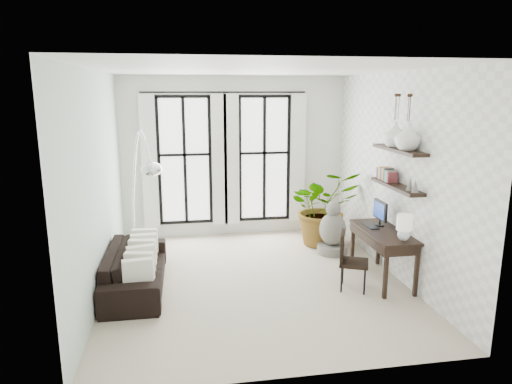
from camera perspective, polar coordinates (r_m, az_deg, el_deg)
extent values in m
plane|color=#C1B099|center=(7.26, -0.16, -11.02)|extent=(5.00, 5.00, 0.00)
plane|color=white|center=(6.67, -0.18, 15.10)|extent=(5.00, 5.00, 0.00)
plane|color=silver|center=(6.80, -19.22, 0.80)|extent=(0.00, 5.00, 5.00)
plane|color=white|center=(7.48, 17.12, 1.95)|extent=(0.00, 5.00, 5.00)
plane|color=white|center=(9.23, -2.68, 4.39)|extent=(4.50, 0.00, 4.50)
cube|color=white|center=(9.14, -8.90, 3.86)|extent=(1.00, 0.02, 2.50)
cube|color=white|center=(9.06, -13.20, 3.61)|extent=(0.30, 0.04, 2.60)
cube|color=white|center=(9.08, -4.59, 3.91)|extent=(0.30, 0.04, 2.60)
cube|color=white|center=(9.30, 1.03, 4.15)|extent=(1.00, 0.02, 2.50)
cube|color=white|center=(9.10, -3.08, 3.95)|extent=(0.30, 0.04, 2.60)
cube|color=white|center=(9.35, 5.26, 4.14)|extent=(0.30, 0.04, 2.60)
cylinder|color=black|center=(9.00, -3.96, 12.35)|extent=(3.20, 0.03, 0.03)
cube|color=black|center=(7.17, 17.14, 0.69)|extent=(0.25, 1.30, 0.05)
cube|color=black|center=(7.08, 17.42, 5.05)|extent=(0.25, 1.30, 0.05)
cube|color=red|center=(7.63, 15.37, 2.37)|extent=(0.16, 0.04, 0.18)
cube|color=#3638BD|center=(7.59, 15.51, 2.31)|extent=(0.16, 0.04, 0.18)
cube|color=yellow|center=(7.55, 15.65, 2.25)|extent=(0.16, 0.03, 0.18)
cube|color=#2D882E|center=(7.51, 15.80, 2.19)|extent=(0.16, 0.04, 0.18)
cube|color=#7C439E|center=(7.47, 15.94, 2.13)|extent=(0.16, 0.04, 0.18)
cube|color=#F6A036|center=(7.43, 16.09, 2.07)|extent=(0.16, 0.04, 0.18)
cube|color=#434343|center=(7.39, 16.24, 2.00)|extent=(0.16, 0.04, 0.18)
cube|color=#36BDB6|center=(7.35, 16.39, 1.94)|extent=(0.16, 0.04, 0.18)
cube|color=tan|center=(7.31, 16.54, 1.88)|extent=(0.16, 0.04, 0.18)
cube|color=brown|center=(7.27, 16.69, 1.81)|extent=(0.16, 0.04, 0.18)
cone|color=gray|center=(6.80, 18.68, 0.96)|extent=(0.10, 0.10, 0.18)
cone|color=gray|center=(6.67, 19.28, 0.70)|extent=(0.10, 0.10, 0.18)
imported|color=black|center=(7.15, -14.81, -9.20)|extent=(0.83, 2.10, 0.61)
cube|color=white|center=(6.42, -14.56, -9.85)|extent=(0.40, 0.12, 0.40)
cube|color=white|center=(6.68, -14.36, -8.95)|extent=(0.40, 0.12, 0.40)
cube|color=white|center=(6.94, -14.17, -8.11)|extent=(0.40, 0.12, 0.40)
cube|color=white|center=(7.20, -14.00, -7.34)|extent=(0.40, 0.12, 0.40)
cube|color=white|center=(7.46, -13.84, -6.62)|extent=(0.40, 0.12, 0.40)
cube|color=white|center=(7.73, -13.69, -5.94)|extent=(0.40, 0.12, 0.40)
imported|color=#2D7228|center=(8.80, 8.39, -1.88)|extent=(1.37, 1.20, 1.47)
cube|color=black|center=(7.27, 15.65, -4.81)|extent=(0.58, 1.37, 0.04)
cube|color=black|center=(7.29, 15.45, -5.54)|extent=(0.53, 1.31, 0.13)
cube|color=black|center=(6.77, 15.91, -9.74)|extent=(0.05, 0.05, 0.76)
cube|color=black|center=(6.97, 19.42, -9.32)|extent=(0.05, 0.05, 0.76)
cube|color=black|center=(7.85, 11.98, -6.40)|extent=(0.05, 0.05, 0.76)
cube|color=black|center=(8.03, 15.09, -6.14)|extent=(0.05, 0.05, 0.76)
cube|color=black|center=(7.45, 15.29, -2.22)|extent=(0.04, 0.42, 0.30)
cube|color=navy|center=(7.44, 15.11, -2.23)|extent=(0.00, 0.36, 0.24)
cube|color=black|center=(7.45, 14.07, -4.07)|extent=(0.15, 0.40, 0.02)
sphere|color=silver|center=(6.81, 17.97, -5.16)|extent=(0.18, 0.18, 0.18)
cylinder|color=white|center=(6.76, 18.08, -3.63)|extent=(0.22, 0.22, 0.22)
cube|color=black|center=(6.98, 12.16, -8.66)|extent=(0.54, 0.54, 0.05)
cube|color=black|center=(6.91, 10.71, -6.80)|extent=(0.20, 0.39, 0.46)
cylinder|color=black|center=(6.86, 11.28, -10.97)|extent=(0.03, 0.03, 0.38)
cylinder|color=black|center=(6.98, 13.85, -10.69)|extent=(0.03, 0.03, 0.38)
cylinder|color=black|center=(7.15, 10.34, -9.96)|extent=(0.03, 0.03, 0.38)
cylinder|color=black|center=(7.26, 12.83, -9.71)|extent=(0.03, 0.03, 0.38)
cylinder|color=silver|center=(8.26, -14.74, -8.12)|extent=(0.35, 0.35, 0.10)
cylinder|color=silver|center=(8.10, -14.93, -4.91)|extent=(0.03, 0.03, 0.97)
ellipsoid|color=silver|center=(6.78, -12.94, 2.80)|extent=(0.31, 0.31, 0.20)
cylinder|color=gray|center=(8.51, 9.47, -7.03)|extent=(0.54, 0.54, 0.16)
ellipsoid|color=gray|center=(8.39, 9.56, -4.60)|extent=(0.48, 0.48, 0.59)
sphere|color=gray|center=(8.29, 9.65, -2.10)|extent=(0.27, 0.27, 0.27)
imported|color=white|center=(6.84, 18.48, 6.56)|extent=(0.37, 0.37, 0.38)
imported|color=white|center=(7.19, 17.00, 6.92)|extent=(0.37, 0.37, 0.38)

